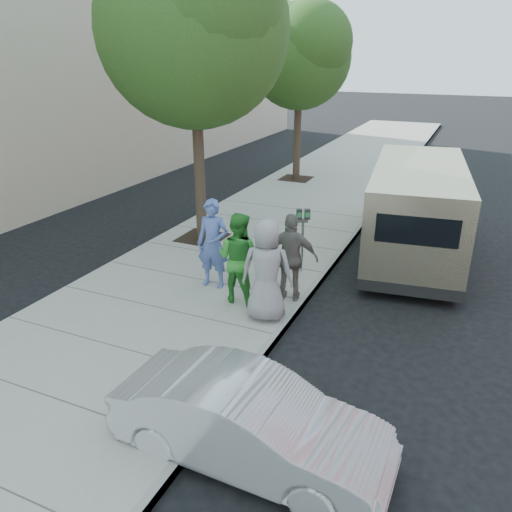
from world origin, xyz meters
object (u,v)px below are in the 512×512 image
object	(u,v)px
tree_far	(301,52)
person_striped_polo	(291,258)
van	(416,209)
tree_near	(195,22)
person_officer	(213,244)
person_gray_shirt	(267,270)
person_green_shirt	(238,258)
sedan	(250,423)
parking_meter	(303,227)

from	to	relation	value
tree_far	person_striped_polo	xyz separation A→B (m)	(3.45, -10.08, -3.81)
van	tree_near	bearing A→B (deg)	-171.56
person_officer	person_gray_shirt	xyz separation A→B (m)	(1.60, -0.86, 0.03)
person_green_shirt	person_striped_polo	xyz separation A→B (m)	(0.95, 0.46, -0.02)
van	person_striped_polo	world-z (taller)	van
tree_far	person_green_shirt	distance (m)	11.48
tree_far	person_officer	size ratio (longest dim) A/B	3.36
tree_far	sedan	distance (m)	15.55
parking_meter	sedan	world-z (taller)	parking_meter
sedan	person_green_shirt	xyz separation A→B (m)	(-1.97, 3.73, 0.50)
tree_far	person_gray_shirt	world-z (taller)	tree_far
tree_near	parking_meter	bearing A→B (deg)	-17.97
van	person_striped_polo	distance (m)	4.37
parking_meter	person_striped_polo	distance (m)	1.48
person_green_shirt	parking_meter	bearing A→B (deg)	-107.31
tree_near	sedan	bearing A→B (deg)	-56.18
tree_near	van	bearing A→B (deg)	15.44
person_officer	person_green_shirt	size ratio (longest dim) A/B	1.03
person_gray_shirt	person_striped_polo	world-z (taller)	person_gray_shirt
tree_far	parking_meter	size ratio (longest dim) A/B	4.31
tree_near	parking_meter	xyz separation A→B (m)	(3.19, -1.03, -4.31)
sedan	person_striped_polo	xyz separation A→B (m)	(-1.01, 4.19, 0.48)
van	person_green_shirt	size ratio (longest dim) A/B	3.47
person_striped_polo	tree_near	bearing A→B (deg)	-48.76
tree_far	person_officer	world-z (taller)	tree_far
person_gray_shirt	parking_meter	bearing A→B (deg)	-102.61
parking_meter	person_striped_polo	bearing A→B (deg)	-103.31
tree_near	person_striped_polo	xyz separation A→B (m)	(3.45, -2.48, -4.48)
van	person_officer	size ratio (longest dim) A/B	3.37
person_striped_polo	person_gray_shirt	bearing A→B (deg)	67.53
tree_far	person_green_shirt	bearing A→B (deg)	-76.65
person_officer	van	bearing A→B (deg)	41.96
van	person_officer	bearing A→B (deg)	-139.22
tree_near	person_gray_shirt	world-z (taller)	tree_near
tree_far	tree_near	bearing A→B (deg)	-90.00
tree_far	person_officer	xyz separation A→B (m)	(1.70, -10.13, -3.77)
tree_near	van	xyz separation A→B (m)	(5.33, 1.47, -4.31)
person_officer	person_green_shirt	bearing A→B (deg)	-33.03
parking_meter	van	size ratio (longest dim) A/B	0.23
sedan	person_gray_shirt	world-z (taller)	person_gray_shirt
sedan	person_green_shirt	size ratio (longest dim) A/B	1.91
sedan	person_gray_shirt	bearing A→B (deg)	20.74
person_green_shirt	person_officer	bearing A→B (deg)	-24.66
tree_near	person_gray_shirt	bearing A→B (deg)	-45.75
tree_near	person_officer	world-z (taller)	tree_near
tree_far	sedan	size ratio (longest dim) A/B	1.81
tree_near	parking_meter	size ratio (longest dim) A/B	5.00
tree_near	person_striped_polo	size ratio (longest dim) A/B	4.09
person_green_shirt	person_gray_shirt	xyz separation A→B (m)	(0.80, -0.45, 0.06)
tree_far	person_green_shirt	world-z (taller)	tree_far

